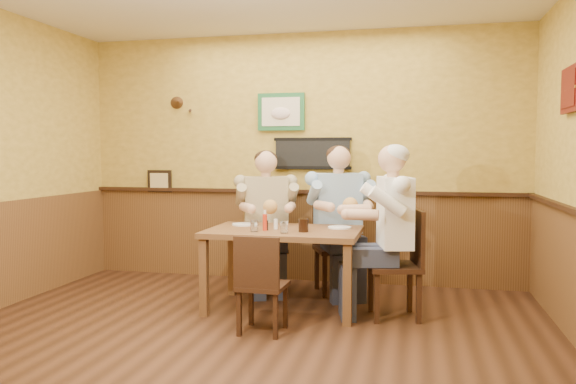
# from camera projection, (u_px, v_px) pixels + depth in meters

# --- Properties ---
(room) EXTENTS (5.02, 5.03, 2.81)m
(room) POSITION_uv_depth(u_px,v_px,m) (251.00, 121.00, 4.05)
(room) COLOR #311B0E
(room) RESTS_ON ground
(dining_table) EXTENTS (1.40, 0.90, 0.75)m
(dining_table) POSITION_uv_depth(u_px,v_px,m) (284.00, 239.00, 5.21)
(dining_table) COLOR brown
(dining_table) RESTS_ON ground
(chair_back_left) EXTENTS (0.55, 0.55, 0.93)m
(chair_back_left) POSITION_uv_depth(u_px,v_px,m) (266.00, 246.00, 5.94)
(chair_back_left) COLOR #331D10
(chair_back_left) RESTS_ON ground
(chair_back_right) EXTENTS (0.58, 0.58, 0.96)m
(chair_back_right) POSITION_uv_depth(u_px,v_px,m) (338.00, 247.00, 5.82)
(chair_back_right) COLOR #331D10
(chair_back_right) RESTS_ON ground
(chair_right_end) EXTENTS (0.53, 0.53, 0.96)m
(chair_right_end) POSITION_uv_depth(u_px,v_px,m) (394.00, 264.00, 4.94)
(chair_right_end) COLOR #331D10
(chair_right_end) RESTS_ON ground
(chair_near_side) EXTENTS (0.38, 0.38, 0.81)m
(chair_near_side) POSITION_uv_depth(u_px,v_px,m) (263.00, 283.00, 4.54)
(chair_near_side) COLOR #331D10
(chair_near_side) RESTS_ON ground
(diner_tan_shirt) EXTENTS (0.79, 0.79, 1.33)m
(diner_tan_shirt) POSITION_uv_depth(u_px,v_px,m) (266.00, 228.00, 5.93)
(diner_tan_shirt) COLOR tan
(diner_tan_shirt) RESTS_ON ground
(diner_blue_polo) EXTENTS (0.83, 0.83, 1.37)m
(diner_blue_polo) POSITION_uv_depth(u_px,v_px,m) (338.00, 227.00, 5.81)
(diner_blue_polo) COLOR #8BADD1
(diner_blue_polo) RESTS_ON ground
(diner_white_elder) EXTENTS (0.76, 0.76, 1.37)m
(diner_white_elder) POSITION_uv_depth(u_px,v_px,m) (394.00, 241.00, 4.92)
(diner_white_elder) COLOR white
(diner_white_elder) RESTS_ON ground
(water_glass_left) EXTENTS (0.09, 0.09, 0.11)m
(water_glass_left) POSITION_uv_depth(u_px,v_px,m) (254.00, 226.00, 5.03)
(water_glass_left) COLOR silver
(water_glass_left) RESTS_ON dining_table
(water_glass_mid) EXTENTS (0.09, 0.09, 0.10)m
(water_glass_mid) POSITION_uv_depth(u_px,v_px,m) (284.00, 227.00, 4.94)
(water_glass_mid) COLOR white
(water_glass_mid) RESTS_ON dining_table
(cola_tumbler) EXTENTS (0.12, 0.12, 0.12)m
(cola_tumbler) POSITION_uv_depth(u_px,v_px,m) (303.00, 225.00, 5.02)
(cola_tumbler) COLOR black
(cola_tumbler) RESTS_ON dining_table
(hot_sauce_bottle) EXTENTS (0.05, 0.05, 0.17)m
(hot_sauce_bottle) POSITION_uv_depth(u_px,v_px,m) (265.00, 221.00, 5.11)
(hot_sauce_bottle) COLOR red
(hot_sauce_bottle) RESTS_ON dining_table
(salt_shaker) EXTENTS (0.04, 0.04, 0.09)m
(salt_shaker) POSITION_uv_depth(u_px,v_px,m) (276.00, 224.00, 5.20)
(salt_shaker) COLOR white
(salt_shaker) RESTS_ON dining_table
(pepper_shaker) EXTENTS (0.05, 0.05, 0.09)m
(pepper_shaker) POSITION_uv_depth(u_px,v_px,m) (266.00, 225.00, 5.13)
(pepper_shaker) COLOR black
(pepper_shaker) RESTS_ON dining_table
(plate_far_left) EXTENTS (0.29, 0.29, 0.02)m
(plate_far_left) POSITION_uv_depth(u_px,v_px,m) (244.00, 224.00, 5.49)
(plate_far_left) COLOR silver
(plate_far_left) RESTS_ON dining_table
(plate_far_right) EXTENTS (0.22, 0.22, 0.01)m
(plate_far_right) POSITION_uv_depth(u_px,v_px,m) (340.00, 227.00, 5.27)
(plate_far_right) COLOR white
(plate_far_right) RESTS_ON dining_table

